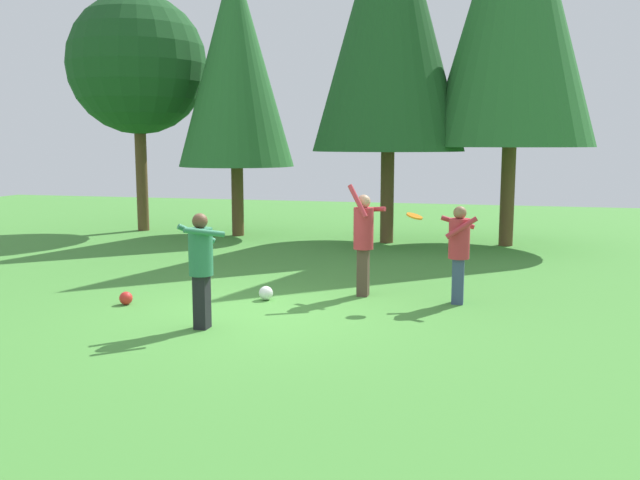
{
  "coord_description": "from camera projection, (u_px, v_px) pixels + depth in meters",
  "views": [
    {
      "loc": [
        3.43,
        -9.49,
        2.6
      ],
      "look_at": [
        0.75,
        0.97,
        1.05
      ],
      "focal_mm": 37.98,
      "sensor_mm": 36.0,
      "label": 1
    }
  ],
  "objects": [
    {
      "name": "person_bystander",
      "position": [
        201.0,
        261.0,
        9.44
      ],
      "size": [
        0.74,
        0.73,
        1.64
      ],
      "rotation": [
        0.0,
        0.0,
        0.7
      ],
      "color": "black",
      "rests_on": "ground_plane"
    },
    {
      "name": "tree_left",
      "position": [
        235.0,
        63.0,
        18.54
      ],
      "size": [
        3.2,
        3.2,
        7.65
      ],
      "color": "brown",
      "rests_on": "ground_plane"
    },
    {
      "name": "ball_white",
      "position": [
        266.0,
        293.0,
        11.29
      ],
      "size": [
        0.24,
        0.24,
        0.24
      ],
      "primitive_type": "sphere",
      "color": "white",
      "rests_on": "ground_plane"
    },
    {
      "name": "person_thrower",
      "position": [
        363.0,
        236.0,
        11.48
      ],
      "size": [
        0.63,
        0.62,
        1.92
      ],
      "rotation": [
        0.0,
        0.0,
        -0.35
      ],
      "color": "#4C382D",
      "rests_on": "ground_plane"
    },
    {
      "name": "person_catcher",
      "position": [
        459.0,
        247.0,
        10.93
      ],
      "size": [
        0.62,
        0.58,
        1.6
      ],
      "rotation": [
        0.0,
        0.0,
        -2.94
      ],
      "color": "#38476B",
      "rests_on": "ground_plane"
    },
    {
      "name": "tree_far_left",
      "position": [
        138.0,
        65.0,
        19.66
      ],
      "size": [
        4.02,
        4.02,
        6.88
      ],
      "color": "brown",
      "rests_on": "ground_plane"
    },
    {
      "name": "tree_center",
      "position": [
        390.0,
        13.0,
        17.03
      ],
      "size": [
        3.91,
        3.91,
        9.35
      ],
      "color": "brown",
      "rests_on": "ground_plane"
    },
    {
      "name": "ball_red",
      "position": [
        126.0,
        298.0,
        10.97
      ],
      "size": [
        0.21,
        0.21,
        0.21
      ],
      "primitive_type": "sphere",
      "color": "red",
      "rests_on": "ground_plane"
    },
    {
      "name": "frisbee",
      "position": [
        414.0,
        216.0,
        10.89
      ],
      "size": [
        0.34,
        0.35,
        0.1
      ],
      "color": "orange"
    },
    {
      "name": "ground_plane",
      "position": [
        256.0,
        315.0,
        10.31
      ],
      "size": [
        40.0,
        40.0,
        0.0
      ],
      "primitive_type": "plane",
      "color": "#478C38"
    }
  ]
}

